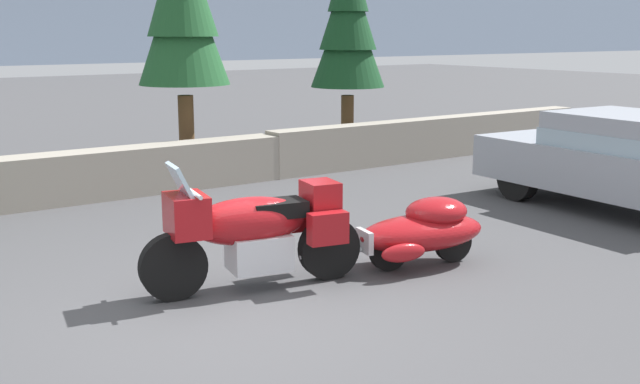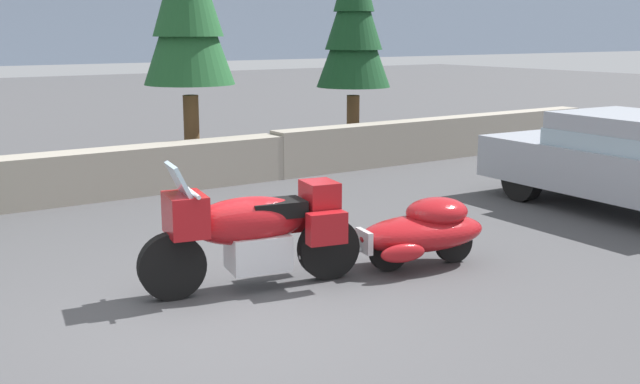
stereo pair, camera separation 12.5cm
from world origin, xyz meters
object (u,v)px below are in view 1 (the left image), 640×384
at_px(pine_tree_far_right, 348,19).
at_px(car_shaped_trailer, 423,230).
at_px(sedan_at_right_edge, 635,159).
at_px(touring_motorcycle, 253,229).

bearing_deg(pine_tree_far_right, car_shaped_trailer, -120.97).
bearing_deg(sedan_at_right_edge, car_shaped_trailer, -177.56).
height_order(sedan_at_right_edge, pine_tree_far_right, pine_tree_far_right).
xyz_separation_m(sedan_at_right_edge, pine_tree_far_right, (-0.37, 6.25, 2.02)).
xyz_separation_m(touring_motorcycle, sedan_at_right_edge, (6.15, -0.21, 0.15)).
height_order(touring_motorcycle, sedan_at_right_edge, sedan_at_right_edge).
xyz_separation_m(touring_motorcycle, car_shaped_trailer, (1.93, -0.39, -0.21)).
bearing_deg(touring_motorcycle, car_shaped_trailer, -11.55).
relative_size(car_shaped_trailer, pine_tree_far_right, 0.50).
xyz_separation_m(touring_motorcycle, pine_tree_far_right, (5.78, 6.04, 2.17)).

